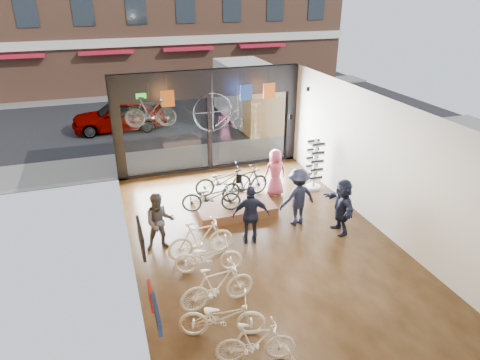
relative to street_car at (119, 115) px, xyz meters
name	(u,v)px	position (x,y,z in m)	size (l,w,h in m)	color
ground_plane	(267,251)	(2.95, -12.00, -0.77)	(7.00, 12.00, 0.04)	black
ceiling	(272,112)	(2.95, -12.00, 3.07)	(7.00, 12.00, 0.04)	black
wall_left	(126,208)	(-0.57, -12.00, 1.15)	(0.04, 12.00, 3.80)	olive
wall_right	(388,169)	(6.47, -12.00, 1.15)	(0.04, 12.00, 3.80)	beige
storefront	(209,121)	(2.95, -6.00, 1.15)	(7.00, 0.26, 3.80)	black
exit_sign	(141,96)	(0.55, -6.12, 2.30)	(0.35, 0.06, 0.18)	#198C26
street_road	(170,110)	(2.95, 3.00, -0.76)	(30.00, 18.00, 0.02)	black
sidewalk_near	(203,156)	(2.95, -4.80, -0.69)	(30.00, 2.40, 0.12)	slate
sidewalk_far	(159,93)	(2.95, 7.00, -0.69)	(30.00, 2.00, 0.12)	slate
street_car	(119,115)	(0.00, 0.00, 0.00)	(1.78, 4.42, 1.51)	gray
box_truck	(254,96)	(6.61, -1.00, 0.66)	(2.38, 7.15, 2.82)	silver
floor_bike_1	(256,342)	(1.35, -15.38, -0.29)	(0.43, 1.54, 0.92)	#EDE3CC
floor_bike_2	(222,317)	(0.95, -14.53, -0.29)	(0.61, 1.76, 0.93)	#EDE3CC
floor_bike_3	(217,286)	(1.09, -13.65, -0.23)	(0.49, 1.73, 1.04)	#EDE3CC
floor_bike_4	(208,256)	(1.22, -12.39, -0.31)	(0.59, 1.68, 0.88)	#EDE3CC
floor_bike_5	(201,239)	(1.20, -11.69, -0.22)	(0.50, 1.76, 1.06)	#EDE3CC
display_platform	(233,205)	(2.76, -9.51, -0.60)	(2.40, 1.80, 0.30)	brown
display_bike_left	(211,197)	(1.97, -9.91, 0.01)	(0.62, 1.77, 0.93)	#1F2724
display_bike_mid	(245,183)	(3.20, -9.41, 0.07)	(0.49, 1.73, 1.04)	#1F2724
display_bike_right	(223,180)	(2.63, -8.93, 0.03)	(0.65, 1.85, 0.97)	#1F2724
customer_1	(160,222)	(0.27, -11.00, 0.07)	(0.80, 0.62, 1.65)	#3F3F44
customer_2	(251,215)	(2.67, -11.46, 0.10)	(1.00, 0.42, 1.71)	#161C33
customer_3	(298,197)	(4.31, -10.94, 0.13)	(1.14, 0.66, 1.76)	#161C33
customer_4	(275,173)	(4.43, -8.94, 0.06)	(0.79, 0.51, 1.62)	#CC4C72
customer_5	(342,206)	(5.29, -11.75, 0.07)	(1.53, 0.49, 1.65)	#161C33
sunglasses_rack	(315,165)	(5.90, -8.91, 0.13)	(0.52, 0.43, 1.76)	white
wall_merch	(157,336)	(-0.43, -15.50, 0.55)	(0.40, 2.40, 2.60)	navy
penny_farthing	(221,113)	(3.10, -7.14, 1.75)	(1.72, 0.06, 1.38)	black
hung_bike	(150,112)	(0.64, -7.80, 2.17)	(0.45, 1.58, 0.95)	#1F2724
jersey_left	(168,99)	(1.36, -6.80, 2.30)	(0.45, 0.03, 0.55)	#CC5919
jersey_mid	(246,93)	(4.14, -6.80, 2.30)	(0.45, 0.03, 0.55)	#1E3F99
jersey_right	(269,91)	(5.01, -6.80, 2.30)	(0.45, 0.03, 0.55)	#CC5919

